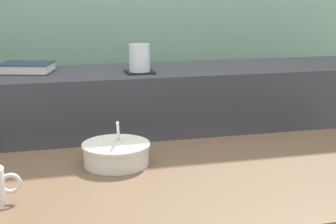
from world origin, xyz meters
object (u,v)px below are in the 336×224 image
Objects in this scene: coaster_square at (140,72)px; soup_bowl at (116,154)px; juice_glass at (139,59)px; closed_book at (26,68)px; breakfast_table at (182,214)px.

soup_bowl is at bearing -109.75° from coaster_square.
coaster_square is at bearing 82.87° from juice_glass.
juice_glass reaches higher than closed_book.
juice_glass reaches higher than soup_bowl.
soup_bowl is (-0.15, -0.41, -0.16)m from coaster_square.
soup_bowl is (-0.15, -0.41, -0.21)m from juice_glass.
closed_book is at bearing 165.03° from juice_glass.
coaster_square is at bearing 70.25° from soup_bowl.
soup_bowl is at bearing -64.46° from closed_book.
breakfast_table is at bearing -43.05° from soup_bowl.
coaster_square is 0.53× the size of soup_bowl.
juice_glass is 0.51× the size of soup_bowl.
breakfast_table is 6.16× the size of closed_book.
coaster_square is 0.05m from juice_glass.
closed_book reaches higher than breakfast_table.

